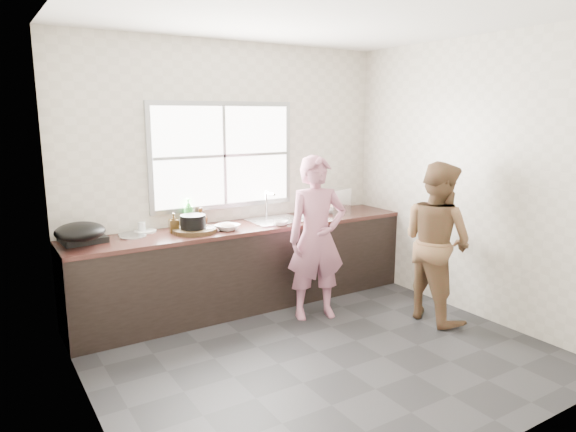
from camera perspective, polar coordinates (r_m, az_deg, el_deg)
floor at (r=4.49m, az=3.45°, el=-14.87°), size 3.60×3.20×0.01m
ceiling at (r=4.10m, az=3.93°, el=21.54°), size 3.60×3.20×0.01m
wall_back at (r=5.45m, az=-6.27°, el=4.65°), size 3.60×0.01×2.70m
wall_left at (r=3.37m, az=-22.05°, el=-0.19°), size 0.01×3.20×2.70m
wall_right at (r=5.33m, az=19.65°, el=3.91°), size 0.01×3.20×2.70m
wall_front at (r=2.96m, az=22.18°, el=-1.73°), size 3.60×0.01×2.70m
cabinet at (r=5.37m, az=-4.57°, el=-5.69°), size 3.60×0.62×0.82m
countertop at (r=5.26m, az=-4.64°, el=-1.20°), size 3.60×0.64×0.04m
sink at (r=5.42m, az=-1.37°, el=-0.52°), size 0.55×0.45×0.02m
faucet at (r=5.56m, az=-2.43°, el=1.29°), size 0.02×0.02×0.30m
window_frame at (r=5.38m, az=-7.21°, el=6.68°), size 1.60×0.05×1.10m
window_glazing at (r=5.35m, az=-7.09°, el=6.66°), size 1.50×0.01×1.00m
woman at (r=4.97m, az=3.20°, el=-3.05°), size 0.62×0.50×1.49m
person_side at (r=5.13m, az=16.18°, el=-2.75°), size 0.60×0.76×1.54m
cutting_board at (r=4.98m, az=-10.34°, el=-1.58°), size 0.49×0.49×0.04m
cleaver at (r=5.00m, az=-8.41°, el=-1.21°), size 0.21×0.16×0.01m
bowl_mince at (r=5.03m, az=-6.74°, el=-1.25°), size 0.30×0.30×0.06m
bowl_crabs at (r=5.56m, az=2.30°, el=0.08°), size 0.27×0.27×0.07m
bowl_held at (r=5.20m, az=-0.86°, el=-0.73°), size 0.22×0.22×0.06m
black_pot at (r=4.95m, az=-10.50°, el=-0.87°), size 0.30×0.30×0.17m
plate_food at (r=5.11m, az=-15.58°, el=-1.64°), size 0.27×0.27×0.02m
bottle_green at (r=5.22m, az=-10.99°, el=0.37°), size 0.14×0.14×0.29m
bottle_brown_tall at (r=5.01m, az=-12.57°, el=-0.82°), size 0.09×0.09×0.17m
bottle_brown_short at (r=5.28m, az=-9.67°, el=-0.13°), size 0.16×0.16×0.17m
glass_jar at (r=5.09m, az=-15.94°, el=-1.21°), size 0.08×0.08×0.10m
burner at (r=4.90m, az=-21.86°, el=-2.35°), size 0.39×0.39×0.05m
wok at (r=4.67m, az=-22.11°, el=-1.62°), size 0.54×0.54×0.16m
dish_rack at (r=5.85m, az=5.00°, el=1.67°), size 0.44×0.37×0.28m
pot_lid_left at (r=4.93m, az=-16.83°, el=-2.19°), size 0.28×0.28×0.01m
pot_lid_right at (r=5.01m, az=-16.86°, el=-1.97°), size 0.30×0.30×0.01m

